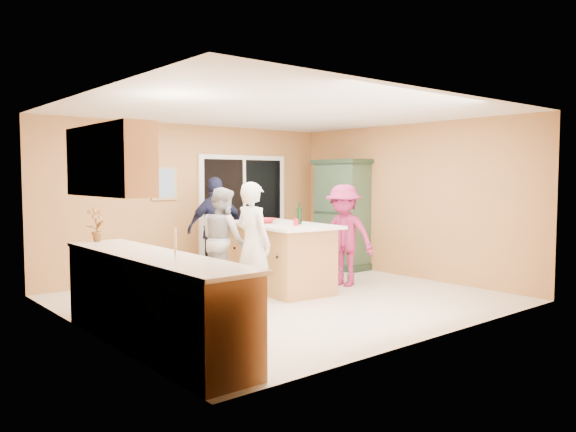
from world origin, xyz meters
TOP-DOWN VIEW (x-y plane):
  - floor at (0.00, 0.00)m, footprint 5.50×5.50m
  - ceiling at (0.00, 0.00)m, footprint 5.50×5.00m
  - wall_back at (0.00, 2.50)m, footprint 5.50×0.10m
  - wall_front at (0.00, -2.50)m, footprint 5.50×0.10m
  - wall_left at (-2.75, 0.00)m, footprint 0.10×5.00m
  - wall_right at (2.75, 0.00)m, footprint 0.10×5.00m
  - left_cabinet_run at (-2.45, -1.05)m, footprint 0.65×3.05m
  - upper_cabinets at (-2.58, -0.20)m, footprint 0.35×1.60m
  - sliding_door at (1.05, 2.46)m, footprint 1.90×0.07m
  - framed_picture at (-0.55, 2.48)m, footprint 0.46×0.04m
  - kitchen_island at (0.35, 0.53)m, footprint 1.22×2.01m
  - green_hutch at (2.49, 1.35)m, footprint 0.58×1.10m
  - woman_white at (-0.52, 0.02)m, footprint 0.45×0.63m
  - woman_grey at (-0.39, 0.96)m, footprint 0.66×0.81m
  - woman_navy at (0.06, 1.84)m, footprint 1.06×0.58m
  - woman_magenta at (1.32, 0.14)m, footprint 0.86×1.15m
  - serving_bowl at (0.20, 0.71)m, footprint 0.38×0.38m
  - tulip_vase at (-2.45, 0.52)m, footprint 0.24×0.18m
  - tumbler_near at (0.32, 1.12)m, footprint 0.09×0.09m
  - tumbler_far at (0.26, 0.05)m, footprint 0.08×0.08m
  - wine_bottle at (0.45, 0.20)m, footprint 0.08×0.08m
  - white_plate at (0.22, 1.04)m, footprint 0.25×0.25m

SIDE VIEW (x-z plane):
  - floor at x=0.00m, z-range 0.00..0.00m
  - left_cabinet_run at x=-2.45m, z-range -0.16..1.08m
  - kitchen_island at x=0.35m, z-range -0.03..0.98m
  - woman_grey at x=-0.39m, z-range 0.00..1.55m
  - woman_magenta at x=1.32m, z-range 0.00..1.59m
  - woman_white at x=-0.52m, z-range 0.00..1.64m
  - woman_navy at x=0.06m, z-range 0.00..1.71m
  - green_hutch at x=2.49m, z-range -0.03..2.00m
  - white_plate at x=0.22m, z-range 1.01..1.02m
  - serving_bowl at x=0.20m, z-range 1.01..1.08m
  - sliding_door at x=1.05m, z-range 0.00..2.10m
  - tumbler_near at x=0.32m, z-range 1.01..1.11m
  - tumbler_far at x=0.26m, z-range 1.01..1.11m
  - wine_bottle at x=0.45m, z-range 0.97..1.30m
  - tulip_vase at x=-2.45m, z-range 0.94..1.36m
  - wall_back at x=0.00m, z-range 0.00..2.60m
  - wall_front at x=0.00m, z-range 0.00..2.60m
  - wall_left at x=-2.75m, z-range 0.00..2.60m
  - wall_right at x=2.75m, z-range 0.00..2.60m
  - framed_picture at x=-0.55m, z-range 1.32..1.88m
  - upper_cabinets at x=-2.58m, z-range 1.50..2.25m
  - ceiling at x=0.00m, z-range 2.55..2.65m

